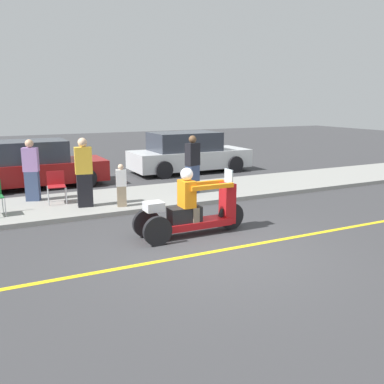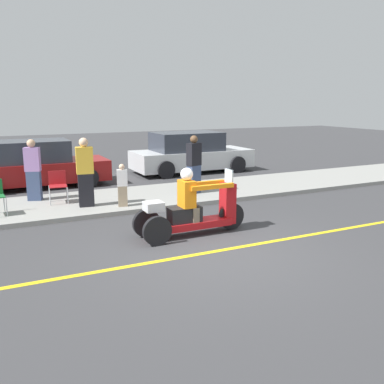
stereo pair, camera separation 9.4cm
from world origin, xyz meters
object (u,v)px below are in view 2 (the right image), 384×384
(spectator_with_child, at_px, (85,174))
(folding_chair_set_back, at_px, (58,183))
(motorcycle_trike, at_px, (192,211))
(spectator_near_curb, at_px, (122,186))
(spectator_mid_group, at_px, (33,171))
(parked_car_lot_far, at_px, (190,153))
(spectator_end_of_line, at_px, (194,165))
(parked_car_lot_center, at_px, (34,165))

(spectator_with_child, height_order, folding_chair_set_back, spectator_with_child)
(motorcycle_trike, bearing_deg, spectator_near_curb, 105.23)
(spectator_mid_group, height_order, parked_car_lot_far, spectator_mid_group)
(spectator_with_child, xyz_separation_m, folding_chair_set_back, (-0.57, 0.77, -0.33))
(motorcycle_trike, distance_m, spectator_near_curb, 2.67)
(spectator_near_curb, xyz_separation_m, spectator_with_child, (-0.83, 0.41, 0.32))
(spectator_mid_group, height_order, spectator_with_child, spectator_with_child)
(spectator_end_of_line, distance_m, spectator_with_child, 3.17)
(folding_chair_set_back, xyz_separation_m, parked_car_lot_center, (-0.24, 3.01, 0.09))
(spectator_end_of_line, xyz_separation_m, spectator_with_child, (-3.16, -0.24, 0.04))
(motorcycle_trike, xyz_separation_m, spectator_end_of_line, (1.63, 3.22, 0.41))
(spectator_with_child, xyz_separation_m, parked_car_lot_far, (4.98, 4.25, -0.23))
(motorcycle_trike, relative_size, folding_chair_set_back, 2.96)
(folding_chair_set_back, bearing_deg, spectator_mid_group, 136.14)
(spectator_near_curb, bearing_deg, motorcycle_trike, -74.77)
(spectator_near_curb, bearing_deg, spectator_end_of_line, 15.49)
(folding_chair_set_back, bearing_deg, spectator_end_of_line, -8.15)
(spectator_end_of_line, height_order, parked_car_lot_far, spectator_end_of_line)
(spectator_with_child, distance_m, parked_car_lot_center, 3.88)
(spectator_end_of_line, bearing_deg, spectator_mid_group, 166.21)
(spectator_near_curb, bearing_deg, folding_chair_set_back, 139.79)
(parked_car_lot_center, bearing_deg, spectator_end_of_line, -41.78)
(spectator_with_child, height_order, parked_car_lot_center, spectator_with_child)
(spectator_near_curb, distance_m, spectator_end_of_line, 2.44)
(spectator_near_curb, distance_m, folding_chair_set_back, 1.83)
(parked_car_lot_center, relative_size, parked_car_lot_far, 0.97)
(parked_car_lot_center, bearing_deg, parked_car_lot_far, 4.52)
(motorcycle_trike, height_order, folding_chair_set_back, motorcycle_trike)
(spectator_mid_group, bearing_deg, spectator_end_of_line, -13.79)
(parked_car_lot_center, bearing_deg, motorcycle_trike, -70.94)
(spectator_end_of_line, height_order, parked_car_lot_center, spectator_end_of_line)
(spectator_with_child, distance_m, folding_chair_set_back, 1.02)
(folding_chair_set_back, bearing_deg, parked_car_lot_center, 94.59)
(motorcycle_trike, distance_m, parked_car_lot_center, 7.16)
(spectator_mid_group, bearing_deg, folding_chair_set_back, -43.86)
(spectator_near_curb, relative_size, spectator_with_child, 0.62)
(spectator_with_child, height_order, parked_car_lot_far, spectator_with_child)
(spectator_end_of_line, bearing_deg, spectator_with_child, -175.64)
(spectator_end_of_line, distance_m, folding_chair_set_back, 3.78)
(spectator_with_child, bearing_deg, spectator_mid_group, 130.54)
(parked_car_lot_far, bearing_deg, motorcycle_trike, -115.56)
(spectator_mid_group, distance_m, spectator_with_child, 1.69)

